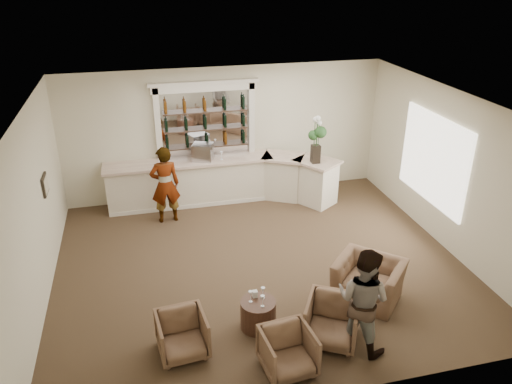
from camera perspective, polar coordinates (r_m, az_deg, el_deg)
ground at (r=10.21m, az=0.40°, el=-8.15°), size 8.00×8.00×0.00m
room_shell at (r=9.83m, az=0.34°, el=5.72°), size 8.04×7.02×3.32m
bar_counter at (r=12.49m, az=-3.69°, el=1.31°), size 5.72×1.80×1.14m
back_bar_alcove at (r=12.32m, az=-5.78°, el=8.13°), size 2.64×0.25×3.00m
cocktail_table at (r=8.52m, az=0.25°, el=-13.78°), size 0.59×0.59×0.50m
sommelier at (r=11.58m, az=-10.35°, el=0.81°), size 0.70×0.49×1.83m
guest at (r=7.94m, az=12.12°, el=-11.98°), size 1.07×1.09×1.76m
armchair_left at (r=8.06m, az=-8.43°, el=-15.84°), size 0.81×0.83×0.69m
armchair_center at (r=7.73m, az=3.66°, el=-17.75°), size 0.82×0.83×0.69m
armchair_right at (r=8.27m, az=8.69°, el=-14.35°), size 1.12×1.13×0.76m
armchair_far at (r=9.30m, az=12.72°, el=-9.80°), size 1.52×1.51×0.74m
espresso_machine at (r=12.20m, az=-6.09°, el=4.55°), size 0.59×0.54×0.42m
flower_vase at (r=11.92m, az=6.92°, el=6.30°), size 0.31×0.31×1.17m
wine_glass_bar_left at (r=12.24m, az=-3.96°, el=4.19°), size 0.07×0.07×0.21m
wine_glass_bar_right at (r=12.23m, az=-7.21°, el=4.03°), size 0.07×0.07×0.21m
wine_glass_tbl_a at (r=8.30m, az=-0.62°, el=-11.86°), size 0.07×0.07×0.21m
wine_glass_tbl_b at (r=8.38m, az=0.79°, el=-11.45°), size 0.07×0.07×0.21m
wine_glass_tbl_c at (r=8.21m, az=0.75°, el=-12.36°), size 0.07×0.07×0.21m
napkin_holder at (r=8.43m, az=-0.12°, el=-11.58°), size 0.08×0.08×0.12m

